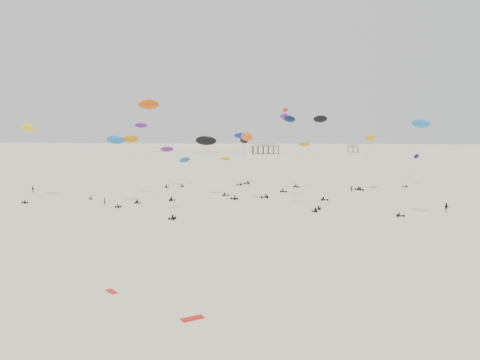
# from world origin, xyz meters

# --- Properties ---
(ground_plane) EXTENTS (900.00, 900.00, 0.00)m
(ground_plane) POSITION_xyz_m (0.00, 200.00, 0.00)
(ground_plane) COLOR beige
(pavilion_main) EXTENTS (21.00, 13.00, 9.80)m
(pavilion_main) POSITION_xyz_m (-10.00, 350.00, 4.22)
(pavilion_main) COLOR brown
(pavilion_main) RESTS_ON ground
(pavilion_small) EXTENTS (9.00, 7.00, 8.00)m
(pavilion_small) POSITION_xyz_m (60.00, 380.00, 3.49)
(pavilion_small) COLOR brown
(pavilion_small) RESTS_ON ground
(pier_fence) EXTENTS (80.20, 0.20, 1.50)m
(pier_fence) POSITION_xyz_m (-62.00, 350.00, 0.77)
(pier_fence) COLOR black
(pier_fence) RESTS_ON ground
(rig_0) EXTENTS (9.59, 8.31, 13.53)m
(rig_0) POSITION_xyz_m (-27.78, 134.83, 8.49)
(rig_0) COLOR black
(rig_0) RESTS_ON ground
(rig_1) EXTENTS (3.87, 15.10, 22.33)m
(rig_1) POSITION_xyz_m (-27.59, 99.14, 13.09)
(rig_1) COLOR black
(rig_1) RESTS_ON ground
(rig_2) EXTENTS (7.78, 11.38, 12.99)m
(rig_2) POSITION_xyz_m (50.62, 145.11, 7.20)
(rig_2) COLOR black
(rig_2) RESTS_ON ground
(rig_3) EXTENTS (3.88, 4.67, 21.25)m
(rig_3) POSITION_xyz_m (17.40, 94.26, 14.75)
(rig_3) COLOR black
(rig_3) RESTS_ON ground
(rig_4) EXTENTS (6.75, 6.43, 16.78)m
(rig_4) POSITION_xyz_m (33.77, 130.71, 12.17)
(rig_4) COLOR black
(rig_4) RESTS_ON ground
(rig_5) EXTENTS (8.96, 11.64, 22.05)m
(rig_5) POSITION_xyz_m (11.86, 95.67, 15.67)
(rig_5) COLOR black
(rig_5) RESTS_ON ground
(rig_6) EXTENTS (9.81, 15.47, 19.71)m
(rig_6) POSITION_xyz_m (-34.71, 112.75, 13.88)
(rig_6) COLOR black
(rig_6) RESTS_ON ground
(rig_7) EXTENTS (3.47, 16.29, 24.27)m
(rig_7) POSITION_xyz_m (19.21, 115.04, 12.23)
(rig_7) COLOR black
(rig_7) RESTS_ON ground
(rig_8) EXTENTS (11.00, 15.94, 19.52)m
(rig_8) POSITION_xyz_m (-13.37, 113.01, 13.15)
(rig_8) COLOR black
(rig_8) RESTS_ON ground
(rig_9) EXTENTS (4.20, 11.41, 16.07)m
(rig_9) POSITION_xyz_m (-5.39, 144.10, 11.74)
(rig_9) COLOR black
(rig_9) RESTS_ON ground
(rig_10) EXTENTS (6.67, 5.23, 17.48)m
(rig_10) POSITION_xyz_m (-0.95, 107.11, 13.64)
(rig_10) COLOR black
(rig_10) RESTS_ON ground
(rig_11) EXTENTS (3.01, 3.37, 10.80)m
(rig_11) POSITION_xyz_m (-6.95, 113.52, 5.79)
(rig_11) COLOR black
(rig_11) RESTS_ON ground
(rig_12) EXTENTS (7.58, 5.25, 22.37)m
(rig_12) POSITION_xyz_m (6.93, 110.77, 12.38)
(rig_12) COLOR black
(rig_12) RESTS_ON ground
(rig_13) EXTENTS (6.11, 5.61, 17.44)m
(rig_13) POSITION_xyz_m (-5.40, 143.35, 12.87)
(rig_13) COLOR black
(rig_13) RESTS_ON ground
(rig_14) EXTENTS (7.20, 6.09, 20.39)m
(rig_14) POSITION_xyz_m (37.08, 88.26, 16.61)
(rig_14) COLOR black
(rig_14) RESTS_ON ground
(rig_15) EXTENTS (9.76, 4.97, 16.84)m
(rig_15) POSITION_xyz_m (-31.23, 98.64, 13.09)
(rig_15) COLOR black
(rig_15) RESTS_ON ground
(rig_16) EXTENTS (10.04, 10.69, 24.84)m
(rig_16) POSITION_xyz_m (-17.93, 83.41, 19.42)
(rig_16) COLOR black
(rig_16) RESTS_ON ground
(rig_17) EXTENTS (9.98, 15.90, 22.02)m
(rig_17) POSITION_xyz_m (-59.25, 105.58, 17.04)
(rig_17) COLOR black
(rig_17) RESTS_ON ground
(rig_18) EXTENTS (6.29, 16.09, 14.12)m
(rig_18) POSITION_xyz_m (-25.41, 137.49, 6.16)
(rig_18) COLOR black
(rig_18) RESTS_ON ground
(rig_19) EXTENTS (6.35, 7.08, 25.08)m
(rig_19) POSITION_xyz_m (10.61, 136.19, 12.64)
(rig_19) COLOR black
(rig_19) RESTS_ON ground
(rig_20) EXTENTS (7.23, 7.32, 16.81)m
(rig_20) POSITION_xyz_m (33.70, 133.04, 11.81)
(rig_20) COLOR black
(rig_20) RESTS_ON ground
(rig_21) EXTENTS (9.14, 15.45, 19.11)m
(rig_21) POSITION_xyz_m (12.70, 130.71, 8.91)
(rig_21) COLOR black
(rig_21) RESTS_ON ground
(spectator_0) EXTENTS (0.86, 0.90, 2.04)m
(spectator_0) POSITION_xyz_m (-33.36, 93.87, 0.00)
(spectator_0) COLOR black
(spectator_0) RESTS_ON ground
(spectator_1) EXTENTS (1.27, 1.00, 2.28)m
(spectator_1) POSITION_xyz_m (45.06, 93.27, 0.00)
(spectator_1) COLOR black
(spectator_1) RESTS_ON ground
(spectator_2) EXTENTS (1.41, 1.13, 2.10)m
(spectator_2) POSITION_xyz_m (-63.27, 113.73, 0.00)
(spectator_2) COLOR black
(spectator_2) RESTS_ON ground
(spectator_3) EXTENTS (0.82, 0.64, 2.05)m
(spectator_3) POSITION_xyz_m (28.43, 125.13, 0.00)
(spectator_3) COLOR black
(spectator_3) RESTS_ON ground
(grounded_kite_a) EXTENTS (2.31, 2.01, 0.08)m
(grounded_kite_a) POSITION_xyz_m (2.24, 29.06, 0.00)
(grounded_kite_a) COLOR #BA150B
(grounded_kite_a) RESTS_ON ground
(grounded_kite_b) EXTENTS (1.80, 1.73, 0.07)m
(grounded_kite_b) POSITION_xyz_m (-8.21, 35.37, 0.00)
(grounded_kite_b) COLOR red
(grounded_kite_b) RESTS_ON ground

